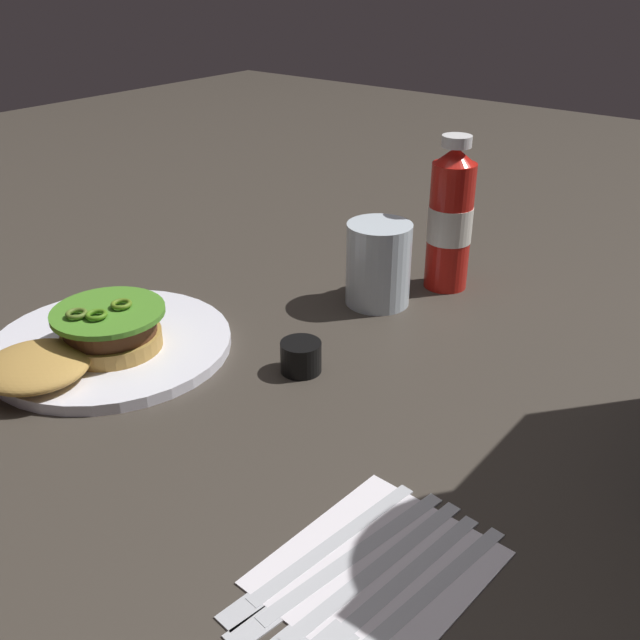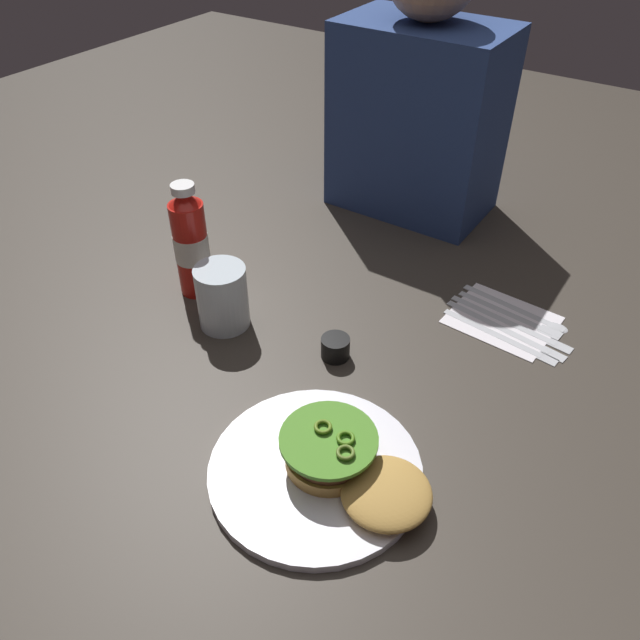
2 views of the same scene
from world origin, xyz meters
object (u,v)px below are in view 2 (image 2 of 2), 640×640
at_px(burger_sandwich, 349,465).
at_px(spoon_utensil, 529,313).
at_px(table_knife, 512,332).
at_px(fork_utensil, 518,316).
at_px(butter_knife, 518,325).
at_px(condiment_cup, 335,347).
at_px(steak_knife, 506,338).
at_px(ketchup_bottle, 191,244).
at_px(dinner_plate, 315,470).
at_px(napkin, 502,320).
at_px(water_glass, 221,298).
at_px(diner_person, 420,98).

bearing_deg(burger_sandwich, spoon_utensil, 80.60).
height_order(table_knife, fork_utensil, same).
distance_m(butter_knife, spoon_utensil, 0.04).
bearing_deg(table_knife, condiment_cup, -135.91).
xyz_separation_m(steak_knife, spoon_utensil, (0.01, 0.08, -0.00)).
bearing_deg(spoon_utensil, burger_sandwich, -99.40).
bearing_deg(ketchup_bottle, table_knife, 20.86).
bearing_deg(dinner_plate, ketchup_bottle, 151.74).
distance_m(steak_knife, butter_knife, 0.04).
bearing_deg(napkin, condiment_cup, -128.94).
bearing_deg(table_knife, fork_utensil, 96.95).
distance_m(napkin, spoon_utensil, 0.05).
bearing_deg(water_glass, diner_person, 82.82).
bearing_deg(condiment_cup, dinner_plate, -63.84).
relative_size(burger_sandwich, steak_knife, 1.03).
distance_m(burger_sandwich, ketchup_bottle, 0.48).
relative_size(steak_knife, butter_knife, 0.93).
bearing_deg(napkin, spoon_utensil, 49.45).
bearing_deg(fork_utensil, ketchup_bottle, -154.73).
distance_m(napkin, fork_utensil, 0.03).
bearing_deg(water_glass, burger_sandwich, -24.52).
distance_m(dinner_plate, table_knife, 0.41).
relative_size(ketchup_bottle, spoon_utensil, 1.07).
distance_m(dinner_plate, fork_utensil, 0.45).
bearing_deg(table_knife, napkin, 135.55).
height_order(spoon_utensil, diner_person, diner_person).
xyz_separation_m(butter_knife, spoon_utensil, (0.01, 0.04, 0.00)).
relative_size(table_knife, fork_utensil, 1.15).
xyz_separation_m(ketchup_bottle, fork_utensil, (0.49, 0.23, -0.09)).
distance_m(dinner_plate, condiment_cup, 0.22).
bearing_deg(spoon_utensil, steak_knife, -96.29).
distance_m(steak_knife, spoon_utensil, 0.08).
distance_m(burger_sandwich, table_knife, 0.39).
xyz_separation_m(steak_knife, table_knife, (0.00, 0.02, -0.00)).
relative_size(table_knife, diner_person, 0.40).
xyz_separation_m(condiment_cup, butter_knife, (0.21, 0.22, -0.01)).
distance_m(water_glass, condiment_cup, 0.20).
distance_m(ketchup_bottle, water_glass, 0.12).
relative_size(dinner_plate, ketchup_bottle, 1.34).
distance_m(condiment_cup, steak_knife, 0.27).
bearing_deg(napkin, diner_person, 139.38).
height_order(napkin, spoon_utensil, spoon_utensil).
bearing_deg(steak_knife, condiment_cup, -138.46).
distance_m(water_glass, diner_person, 0.55).
height_order(napkin, table_knife, table_knife).
bearing_deg(condiment_cup, table_knife, 44.09).
bearing_deg(napkin, table_knife, -44.45).
relative_size(ketchup_bottle, diner_person, 0.39).
height_order(table_knife, diner_person, diner_person).
height_order(burger_sandwich, water_glass, water_glass).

